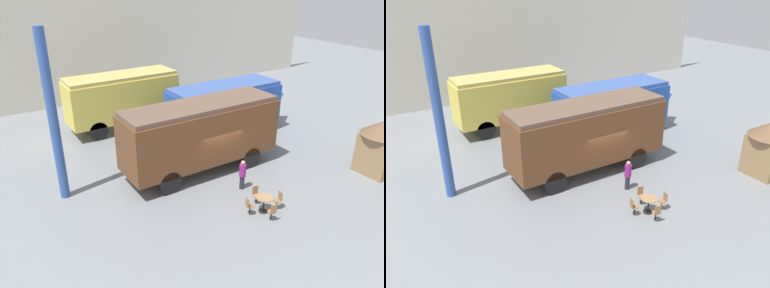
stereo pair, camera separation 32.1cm
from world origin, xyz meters
TOP-DOWN VIEW (x-y plane):
  - ground_plane at (0.00, 0.00)m, footprint 80.00×80.00m
  - backdrop_wall at (0.00, 15.95)m, footprint 44.00×0.15m
  - passenger_coach_vintage at (-1.54, 8.87)m, footprint 7.48×2.55m
  - streamlined_locomotive at (4.27, 4.20)m, footprint 9.09×2.76m
  - passenger_coach_wooden at (-0.50, 0.76)m, footprint 8.53×2.59m
  - cafe_table_near at (-0.24, -4.03)m, footprint 0.78×0.78m
  - cafe_chair_0 at (0.50, -4.21)m, footprint 0.38×0.36m
  - cafe_chair_1 at (-0.07, -3.29)m, footprint 0.36×0.38m
  - cafe_chair_2 at (-0.98, -3.86)m, footprint 0.38×0.36m
  - cafe_chair_3 at (-0.42, -4.77)m, footprint 0.36×0.38m
  - visitor_person at (0.21, -1.94)m, footprint 0.34×0.34m
  - ticket_kiosk at (7.50, -4.48)m, footprint 2.34×2.34m
  - support_pillar at (-7.50, 2.09)m, footprint 0.44×0.44m

SIDE VIEW (x-z plane):
  - ground_plane at x=0.00m, z-range 0.00..0.00m
  - cafe_chair_0 at x=0.50m, z-range 0.07..0.94m
  - cafe_chair_1 at x=-0.07m, z-range 0.07..0.94m
  - cafe_chair_2 at x=-0.98m, z-range 0.07..0.94m
  - cafe_chair_3 at x=-0.42m, z-range 0.07..0.94m
  - cafe_table_near at x=-0.24m, z-range 0.19..0.95m
  - visitor_person at x=0.21m, z-range 0.06..1.62m
  - ticket_kiosk at x=7.50m, z-range 0.17..3.17m
  - streamlined_locomotive at x=4.27m, z-range 0.32..3.74m
  - passenger_coach_vintage at x=-1.54m, z-range 0.37..4.17m
  - passenger_coach_wooden at x=-0.50m, z-range 0.36..4.24m
  - support_pillar at x=-7.50m, z-range 0.00..8.00m
  - backdrop_wall at x=0.00m, z-range 0.00..9.00m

